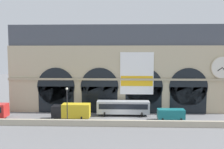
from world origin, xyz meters
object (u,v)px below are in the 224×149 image
object	(u,v)px
box_truck_midwest	(72,111)
van_mideast	(171,114)
bus_center	(123,107)
street_lamp_quayside	(67,101)

from	to	relation	value
box_truck_midwest	van_mideast	world-z (taller)	box_truck_midwest
bus_center	street_lamp_quayside	xyz separation A→B (m)	(-10.36, -6.79, 2.63)
box_truck_midwest	van_mideast	xyz separation A→B (m)	(19.62, -0.05, -0.45)
box_truck_midwest	street_lamp_quayside	distance (m)	4.49
van_mideast	bus_center	bearing A→B (deg)	160.76
street_lamp_quayside	box_truck_midwest	bearing A→B (deg)	88.60
van_mideast	street_lamp_quayside	size ratio (longest dim) A/B	0.75
box_truck_midwest	van_mideast	distance (m)	19.63
box_truck_midwest	street_lamp_quayside	world-z (taller)	street_lamp_quayside
bus_center	street_lamp_quayside	bearing A→B (deg)	-146.74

